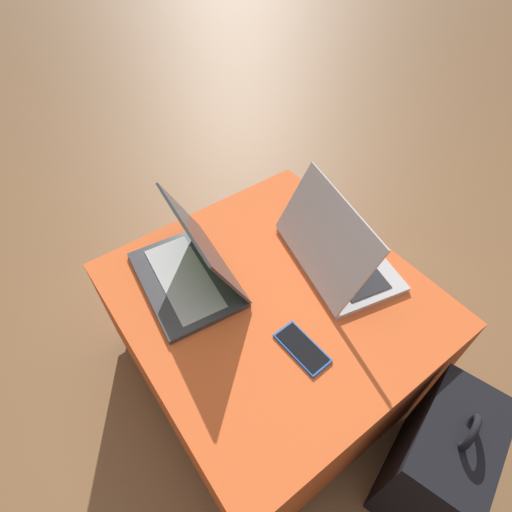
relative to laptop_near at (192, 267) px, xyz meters
name	(u,v)px	position (x,y,z in m)	size (l,w,h in m)	color
ground_plane	(269,365)	(0.18, 0.15, -0.50)	(14.00, 14.00, 0.00)	brown
ottoman	(271,333)	(0.18, 0.15, -0.27)	(0.83, 0.78, 0.45)	maroon
laptop_near	(192,267)	(0.00, 0.00, 0.00)	(0.36, 0.27, 0.23)	#333338
laptop_far	(334,250)	(0.19, 0.37, 0.00)	(0.41, 0.32, 0.23)	#B7B7BC
cell_phone	(302,348)	(0.36, 0.10, -0.04)	(0.15, 0.07, 0.01)	#1E4C9E
backpack	(438,464)	(0.74, 0.28, -0.30)	(0.29, 0.34, 0.48)	black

